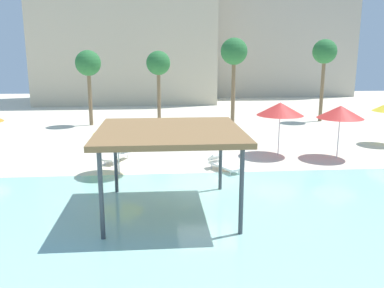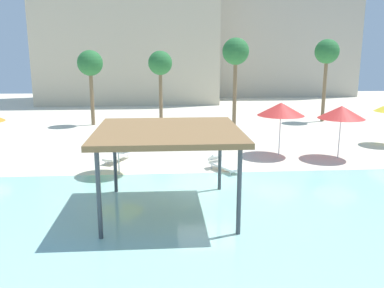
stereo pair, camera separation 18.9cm
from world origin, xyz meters
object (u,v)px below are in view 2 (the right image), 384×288
at_px(beach_umbrella_red_0, 281,109).
at_px(palm_tree_3, 236,54).
at_px(palm_tree_1, 327,54).
at_px(shade_pavilion, 168,134).
at_px(beach_umbrella_yellow_3, 117,127).
at_px(lounge_chair_2, 118,154).
at_px(lounge_chair_0, 223,164).
at_px(beach_umbrella_red_5, 341,112).
at_px(palm_tree_2, 90,65).
at_px(palm_tree_0, 160,64).

height_order(beach_umbrella_red_0, palm_tree_3, palm_tree_3).
distance_m(palm_tree_1, palm_tree_3, 8.07).
relative_size(shade_pavilion, beach_umbrella_red_0, 1.69).
distance_m(beach_umbrella_yellow_3, lounge_chair_2, 3.04).
relative_size(beach_umbrella_yellow_3, lounge_chair_0, 1.29).
distance_m(shade_pavilion, palm_tree_3, 16.59).
distance_m(shade_pavilion, lounge_chair_2, 7.81).
distance_m(beach_umbrella_red_5, palm_tree_2, 18.42).
xyz_separation_m(beach_umbrella_red_5, palm_tree_0, (-9.36, 12.52, 2.08)).
height_order(beach_umbrella_red_0, palm_tree_0, palm_tree_0).
distance_m(lounge_chair_0, lounge_chair_2, 5.54).
bearing_deg(palm_tree_3, beach_umbrella_red_0, -82.43).
relative_size(beach_umbrella_red_5, palm_tree_1, 0.43).
relative_size(shade_pavilion, palm_tree_2, 0.86).
distance_m(beach_umbrella_red_0, beach_umbrella_yellow_3, 8.83).
relative_size(shade_pavilion, palm_tree_1, 0.75).
distance_m(beach_umbrella_yellow_3, palm_tree_1, 20.36).
height_order(beach_umbrella_red_5, palm_tree_2, palm_tree_2).
height_order(beach_umbrella_red_0, lounge_chair_0, beach_umbrella_red_0).
xyz_separation_m(shade_pavilion, beach_umbrella_red_5, (9.04, 6.72, -0.34)).
xyz_separation_m(shade_pavilion, palm_tree_1, (12.69, 18.12, 2.58)).
bearing_deg(palm_tree_0, palm_tree_1, -4.90).
height_order(shade_pavilion, palm_tree_1, palm_tree_1).
relative_size(palm_tree_2, palm_tree_3, 0.87).
height_order(palm_tree_0, palm_tree_2, palm_tree_2).
xyz_separation_m(palm_tree_1, palm_tree_2, (-18.22, -0.34, -0.80)).
distance_m(lounge_chair_2, palm_tree_1, 19.48).
xyz_separation_m(shade_pavilion, beach_umbrella_red_0, (6.10, 7.57, -0.27)).
bearing_deg(beach_umbrella_red_5, palm_tree_3, 114.31).
bearing_deg(palm_tree_0, beach_umbrella_red_5, -53.21).
relative_size(lounge_chair_2, palm_tree_2, 0.35).
xyz_separation_m(palm_tree_2, palm_tree_3, (10.56, -2.19, 0.80)).
bearing_deg(lounge_chair_2, shade_pavilion, 44.28).
height_order(beach_umbrella_yellow_3, lounge_chair_0, beach_umbrella_yellow_3).
height_order(lounge_chair_2, palm_tree_0, palm_tree_0).
bearing_deg(shade_pavilion, palm_tree_2, 107.28).
relative_size(lounge_chair_0, lounge_chair_2, 0.99).
bearing_deg(beach_umbrella_red_0, shade_pavilion, -128.86).
distance_m(beach_umbrella_red_0, lounge_chair_0, 4.96).
relative_size(shade_pavilion, lounge_chair_0, 2.48).
relative_size(shade_pavilion, palm_tree_3, 0.75).
bearing_deg(lounge_chair_0, beach_umbrella_red_0, 99.27).
relative_size(lounge_chair_0, palm_tree_3, 0.30).
relative_size(lounge_chair_2, palm_tree_3, 0.30).
bearing_deg(shade_pavilion, beach_umbrella_red_5, 36.61).
bearing_deg(palm_tree_2, beach_umbrella_red_0, -41.30).
relative_size(palm_tree_0, palm_tree_2, 0.99).
height_order(beach_umbrella_red_5, palm_tree_3, palm_tree_3).
bearing_deg(beach_umbrella_red_5, lounge_chair_0, -163.41).
relative_size(lounge_chair_0, palm_tree_2, 0.35).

